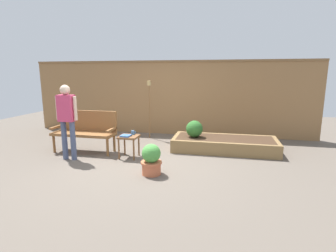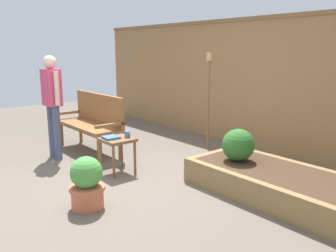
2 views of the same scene
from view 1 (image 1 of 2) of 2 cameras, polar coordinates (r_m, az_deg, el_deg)
ground_plane at (r=5.51m, az=-5.95°, el=-7.55°), size 14.00×14.00×0.00m
fence_back at (r=7.76m, az=-0.13°, el=6.25°), size 8.40×0.14×2.16m
garden_bench at (r=6.33m, az=-17.56°, el=-0.43°), size 1.44×0.48×0.94m
side_table at (r=5.65m, az=-8.56°, el=-2.94°), size 0.40×0.40×0.48m
cup_on_table at (r=5.72m, az=-7.67°, el=-1.43°), size 0.11×0.08×0.09m
book_on_table at (r=5.57m, az=-9.23°, el=-2.12°), size 0.21×0.21×0.03m
potted_boxwood at (r=4.70m, az=-3.66°, el=-7.30°), size 0.38×0.38×0.56m
raised_planter_bed at (r=6.30m, az=12.19°, el=-3.90°), size 2.40×1.00×0.30m
shrub_near_bench at (r=6.20m, az=5.79°, el=-0.63°), size 0.40×0.40×0.40m
tiki_torch at (r=7.24m, az=-4.13°, el=5.95°), size 0.10×0.10×1.60m
person_by_bench at (r=5.74m, az=-21.21°, el=2.10°), size 0.47×0.20×1.56m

